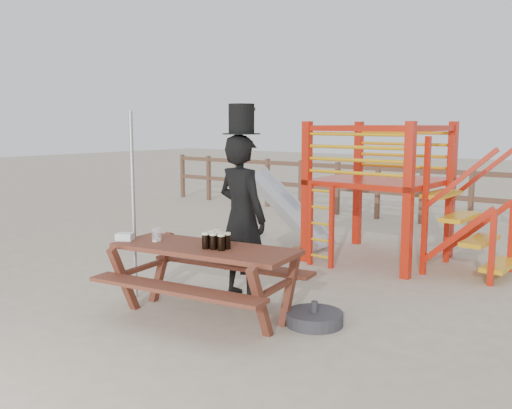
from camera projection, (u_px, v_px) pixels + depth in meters
The scene contains 10 objects.
ground at pixel (209, 318), 6.10m from camera, with size 60.00×60.00×0.00m, color #C0AC95.
back_fence at pixel (446, 190), 11.44m from camera, with size 15.09×0.09×1.20m.
playground_fort at pixel (375, 190), 8.66m from camera, with size 4.71×1.84×2.10m.
picnic_table at pixel (205, 273), 6.09m from camera, with size 2.19×1.68×0.77m.
man_with_hat at pixel (242, 213), 6.69m from camera, with size 0.76×0.55×2.29m.
metal_pole at pixel (133, 206), 6.70m from camera, with size 0.05×0.05×2.21m, color #B2B2B7.
parasol_base at pixel (314, 318), 5.89m from camera, with size 0.60×0.60×0.25m.
paper_bag at pixel (125, 237), 6.37m from camera, with size 0.18×0.14×0.08m, color white.
stout_pints at pixel (216, 240), 5.95m from camera, with size 0.28×0.27×0.17m.
empty_glasses at pixel (157, 235), 6.30m from camera, with size 0.08×0.11×0.15m.
Camera 1 is at (4.03, -4.30, 2.07)m, focal length 40.00 mm.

